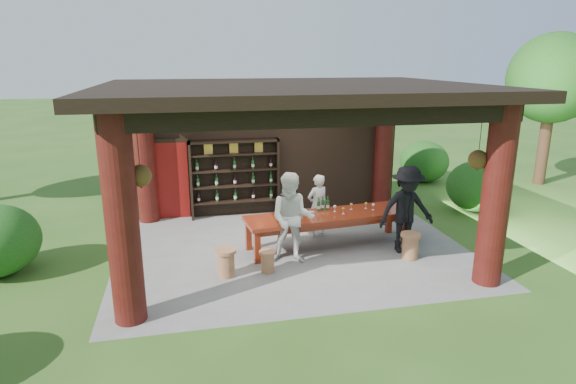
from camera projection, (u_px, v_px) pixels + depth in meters
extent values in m
plane|color=#2D5119|center=(292.00, 247.00, 10.53)|extent=(90.00, 90.00, 0.00)
cube|color=slate|center=(292.00, 249.00, 10.54)|extent=(7.40, 5.90, 0.10)
cube|color=black|center=(269.00, 150.00, 12.68)|extent=(7.00, 0.18, 3.30)
cube|color=maroon|center=(170.00, 180.00, 12.23)|extent=(0.95, 0.06, 2.00)
cylinder|color=#380C0A|center=(122.00, 221.00, 7.19)|extent=(0.50, 0.50, 3.30)
cylinder|color=#380C0A|center=(496.00, 196.00, 8.47)|extent=(0.50, 0.50, 3.30)
cylinder|color=#380C0A|center=(145.00, 157.00, 11.85)|extent=(0.50, 0.50, 3.30)
cylinder|color=#380C0A|center=(384.00, 147.00, 13.13)|extent=(0.50, 0.50, 3.30)
cube|color=black|center=(326.00, 115.00, 7.43)|extent=(6.70, 0.35, 0.35)
cube|color=black|center=(129.00, 105.00, 9.04)|extent=(0.30, 5.20, 0.30)
cube|color=black|center=(435.00, 99.00, 10.33)|extent=(0.30, 5.20, 0.30)
cube|color=black|center=(292.00, 89.00, 9.62)|extent=(7.50, 6.00, 0.20)
cylinder|color=black|center=(138.00, 153.00, 7.17)|extent=(0.01, 0.01, 0.75)
cone|color=black|center=(141.00, 183.00, 7.30)|extent=(0.32, 0.32, 0.18)
sphere|color=#1E5919|center=(140.00, 176.00, 7.27)|extent=(0.34, 0.34, 0.34)
cylinder|color=black|center=(480.00, 140.00, 8.34)|extent=(0.01, 0.01, 0.75)
cone|color=black|center=(477.00, 166.00, 8.46)|extent=(0.32, 0.32, 0.18)
sphere|color=#1E5919|center=(478.00, 160.00, 8.43)|extent=(0.34, 0.34, 0.34)
cube|color=#60250D|center=(329.00, 216.00, 10.40)|extent=(3.73, 1.32, 0.08)
cube|color=#60250D|center=(329.00, 220.00, 10.43)|extent=(3.51, 1.15, 0.12)
cube|color=#60250D|center=(257.00, 247.00, 9.65)|extent=(0.13, 0.13, 0.67)
cube|color=#60250D|center=(406.00, 229.00, 10.68)|extent=(0.13, 0.13, 0.67)
cube|color=#60250D|center=(249.00, 235.00, 10.33)|extent=(0.13, 0.13, 0.67)
cube|color=#60250D|center=(389.00, 219.00, 11.35)|extent=(0.13, 0.13, 0.67)
cylinder|color=#92553A|center=(268.00, 263.00, 9.27)|extent=(0.26, 0.26, 0.38)
cylinder|color=#92553A|center=(267.00, 252.00, 9.22)|extent=(0.33, 0.33, 0.05)
cylinder|color=#92553A|center=(410.00, 247.00, 9.89)|extent=(0.33, 0.33, 0.48)
cylinder|color=#92553A|center=(411.00, 235.00, 9.81)|extent=(0.41, 0.41, 0.07)
cylinder|color=#92553A|center=(226.00, 264.00, 9.08)|extent=(0.33, 0.33, 0.48)
cylinder|color=#92553A|center=(225.00, 251.00, 9.01)|extent=(0.41, 0.41, 0.07)
imported|color=silver|center=(317.00, 206.00, 11.03)|extent=(0.62, 0.50, 1.47)
imported|color=silver|center=(292.00, 218.00, 9.55)|extent=(1.06, 0.92, 1.86)
imported|color=black|center=(406.00, 210.00, 10.07)|extent=(1.22, 0.72, 1.87)
cube|color=#BF6672|center=(296.00, 215.00, 10.08)|extent=(0.28, 0.21, 0.14)
ellipsoid|color=#194C14|center=(476.00, 190.00, 12.93)|extent=(1.60, 1.60, 1.36)
ellipsoid|color=#194C14|center=(424.00, 165.00, 16.02)|extent=(1.60, 1.60, 1.36)
cylinder|color=#3F2819|center=(545.00, 135.00, 15.49)|extent=(0.36, 0.36, 3.20)
sphere|color=#194C14|center=(553.00, 78.00, 15.00)|extent=(2.80, 2.80, 2.80)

